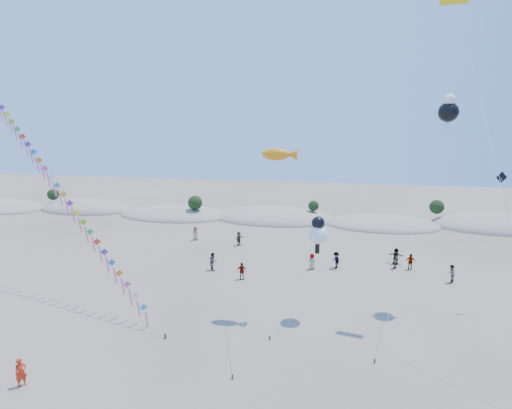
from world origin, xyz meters
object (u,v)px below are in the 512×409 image
at_px(fish_kite, 280,155).
at_px(flyer_foreground, 21,372).
at_px(kite_train, 61,192).
at_px(parafoil_kite, 457,10).

height_order(fish_kite, flyer_foreground, fish_kite).
bearing_deg(flyer_foreground, kite_train, 56.82).
bearing_deg(parafoil_kite, flyer_foreground, -150.83).
xyz_separation_m(parafoil_kite, flyer_foreground, (-26.79, -14.95, -22.65)).
xyz_separation_m(kite_train, flyer_foreground, (5.25, -13.35, -8.45)).
xyz_separation_m(kite_train, fish_kite, (19.44, -0.48, 3.69)).
relative_size(kite_train, fish_kite, 1.65).
bearing_deg(flyer_foreground, parafoil_kite, -25.48).
distance_m(kite_train, flyer_foreground, 16.64).
distance_m(kite_train, fish_kite, 19.79).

